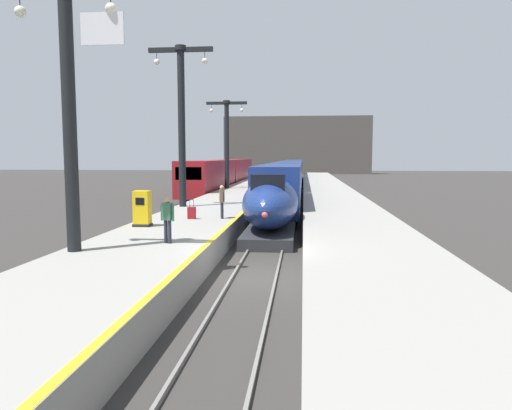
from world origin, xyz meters
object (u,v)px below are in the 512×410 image
object	(u,v)px
highspeed_train_main	(290,175)
passenger_mid_platform	(167,216)
passenger_near_edge	(222,199)
rolling_suitcase	(192,213)
ticket_machine_yellow	(142,210)
regional_train_adjacent	(224,173)
station_column_mid	(181,112)
station_column_far	(227,135)
station_column_near	(70,87)

from	to	relation	value
highspeed_train_main	passenger_mid_platform	size ratio (longest dim) A/B	45.07
passenger_near_edge	rolling_suitcase	bearing A→B (deg)	-168.26
passenger_mid_platform	ticket_machine_yellow	xyz separation A→B (m)	(-2.33, 4.03, -0.25)
passenger_mid_platform	regional_train_adjacent	bearing A→B (deg)	96.74
passenger_near_edge	ticket_machine_yellow	distance (m)	4.35
station_column_mid	station_column_far	size ratio (longest dim) A/B	1.15
regional_train_adjacent	passenger_mid_platform	world-z (taller)	regional_train_adjacent
highspeed_train_main	passenger_mid_platform	bearing A→B (deg)	-94.50
station_column_far	passenger_near_edge	xyz separation A→B (m)	(3.46, -23.08, -4.22)
station_column_mid	rolling_suitcase	size ratio (longest dim) A/B	10.05
station_column_far	regional_train_adjacent	bearing A→B (deg)	101.15
station_column_far	ticket_machine_yellow	distance (m)	26.49
station_column_far	passenger_mid_platform	xyz separation A→B (m)	(2.68, -30.13, -4.22)
highspeed_train_main	passenger_near_edge	size ratio (longest dim) A/B	45.07
passenger_mid_platform	passenger_near_edge	bearing A→B (deg)	83.74
regional_train_adjacent	station_column_near	distance (m)	43.29
station_column_near	station_column_far	world-z (taller)	station_column_near
highspeed_train_main	passenger_near_edge	xyz separation A→B (m)	(-2.44, -33.83, 0.07)
regional_train_adjacent	station_column_near	xyz separation A→B (m)	(2.26, -43.02, 4.27)
station_column_far	passenger_mid_platform	bearing A→B (deg)	-84.91
station_column_near	passenger_near_edge	world-z (taller)	station_column_near
highspeed_train_main	ticket_machine_yellow	xyz separation A→B (m)	(-5.55, -36.86, -0.18)
highspeed_train_main	rolling_suitcase	bearing A→B (deg)	-96.58
highspeed_train_main	station_column_near	bearing A→B (deg)	-97.81
station_column_near	station_column_far	distance (m)	31.85
station_column_near	highspeed_train_main	bearing A→B (deg)	82.19
station_column_near	ticket_machine_yellow	size ratio (longest dim) A/B	5.42
passenger_mid_platform	rolling_suitcase	distance (m)	6.82
station_column_far	ticket_machine_yellow	world-z (taller)	station_column_far
passenger_near_edge	rolling_suitcase	distance (m)	1.67
highspeed_train_main	regional_train_adjacent	xyz separation A→B (m)	(-8.10, 0.41, 0.16)
passenger_near_edge	ticket_machine_yellow	world-z (taller)	passenger_near_edge
station_column_mid	passenger_near_edge	world-z (taller)	station_column_mid
highspeed_train_main	station_column_mid	bearing A→B (deg)	-101.79
rolling_suitcase	ticket_machine_yellow	distance (m)	3.19
station_column_near	ticket_machine_yellow	world-z (taller)	station_column_near
station_column_mid	ticket_machine_yellow	distance (m)	10.04
station_column_near	ticket_machine_yellow	distance (m)	7.37
rolling_suitcase	highspeed_train_main	bearing A→B (deg)	83.42
station_column_near	passenger_mid_platform	distance (m)	5.37
passenger_mid_platform	rolling_suitcase	size ratio (longest dim) A/B	1.72
station_column_near	rolling_suitcase	distance (m)	10.04
highspeed_train_main	ticket_machine_yellow	bearing A→B (deg)	-98.56
station_column_near	passenger_near_edge	size ratio (longest dim) A/B	5.14
passenger_near_edge	highspeed_train_main	bearing A→B (deg)	85.87
passenger_near_edge	rolling_suitcase	size ratio (longest dim) A/B	1.72
ticket_machine_yellow	highspeed_train_main	bearing A→B (deg)	81.44
highspeed_train_main	regional_train_adjacent	distance (m)	8.11
highspeed_train_main	ticket_machine_yellow	distance (m)	37.28
highspeed_train_main	passenger_mid_platform	xyz separation A→B (m)	(-3.22, -40.89, 0.07)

